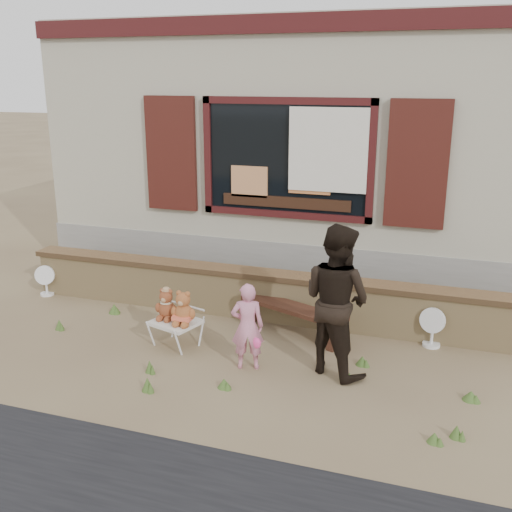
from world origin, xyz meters
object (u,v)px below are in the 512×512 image
(teddy_bear_left, at_px, (167,303))
(bench, at_px, (293,314))
(teddy_bear_right, at_px, (184,307))
(folding_chair, at_px, (176,323))
(adult, at_px, (336,300))
(child, at_px, (247,326))

(teddy_bear_left, bearing_deg, bench, 45.50)
(teddy_bear_left, height_order, teddy_bear_right, teddy_bear_right)
(bench, height_order, folding_chair, bench)
(bench, relative_size, teddy_bear_right, 3.53)
(teddy_bear_left, xyz_separation_m, adult, (2.09, -0.06, 0.32))
(folding_chair, relative_size, adult, 0.38)
(teddy_bear_right, relative_size, adult, 0.25)
(folding_chair, bearing_deg, child, 2.44)
(adult, bearing_deg, folding_chair, 27.78)
(folding_chair, bearing_deg, bench, 49.35)
(teddy_bear_left, relative_size, adult, 0.23)
(folding_chair, bearing_deg, teddy_bear_right, 0.00)
(bench, xyz_separation_m, teddy_bear_left, (-1.39, -0.75, 0.25))
(bench, xyz_separation_m, adult, (0.70, -0.82, 0.57))
(folding_chair, distance_m, teddy_bear_left, 0.27)
(teddy_bear_left, distance_m, adult, 2.12)
(bench, xyz_separation_m, teddy_bear_right, (-1.12, -0.84, 0.26))
(bench, relative_size, folding_chair, 2.32)
(teddy_bear_right, xyz_separation_m, adult, (1.83, 0.02, 0.31))
(teddy_bear_right, bearing_deg, adult, 17.61)
(teddy_bear_right, relative_size, child, 0.42)
(teddy_bear_right, bearing_deg, bench, 53.70)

